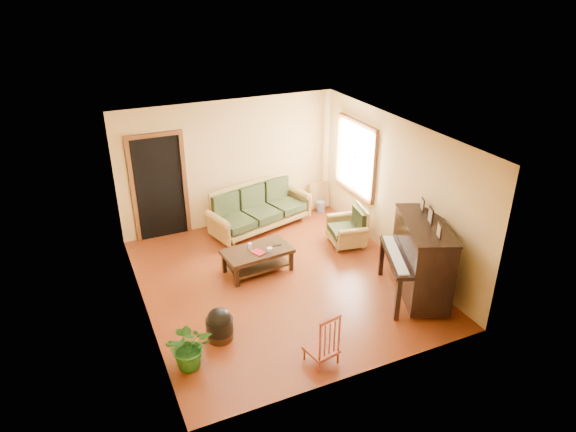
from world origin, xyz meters
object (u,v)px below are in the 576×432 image
sofa (261,208)px  coffee_table (258,260)px  piano (422,260)px  armchair (346,226)px  potted_plant (190,346)px  red_chair (322,338)px  ceramic_crock (321,207)px  footstool (220,328)px

sofa → coffee_table: (-0.66, -1.53, -0.24)m
piano → armchair: bearing=118.6°
coffee_table → armchair: armchair is taller
piano → potted_plant: piano is taller
armchair → potted_plant: bearing=-139.6°
armchair → red_chair: 3.39m
ceramic_crock → potted_plant: size_ratio=0.35×
piano → red_chair: piano is taller
footstool → ceramic_crock: size_ratio=1.68×
sofa → ceramic_crock: (1.50, 0.21, -0.34)m
armchair → red_chair: (-1.98, -2.75, 0.02)m
coffee_table → red_chair: size_ratio=1.47×
coffee_table → piano: bearing=-39.9°
sofa → potted_plant: bearing=-140.3°
red_chair → potted_plant: size_ratio=1.20×
armchair → footstool: 3.53m
red_chair → ceramic_crock: bearing=51.1°
sofa → footstool: 3.54m
coffee_table → ceramic_crock: coffee_table is taller
coffee_table → ceramic_crock: 2.77m
red_chair → potted_plant: (-1.64, 0.65, -0.07)m
coffee_table → armchair: 1.94m
potted_plant → coffee_table: bearing=47.9°
red_chair → ceramic_crock: 4.81m
armchair → piano: (0.20, -2.00, 0.28)m
footstool → ceramic_crock: bearing=44.2°
sofa → armchair: 1.81m
piano → footstool: piano is taller
footstool → sofa: bearing=58.8°
red_chair → potted_plant: red_chair is taller
armchair → coffee_table: bearing=-163.1°
sofa → footstool: (-1.83, -3.02, -0.27)m
coffee_table → potted_plant: potted_plant is taller
armchair → footstool: size_ratio=1.92×
sofa → red_chair: size_ratio=2.63×
coffee_table → ceramic_crock: (2.16, 1.74, -0.10)m
coffee_table → ceramic_crock: bearing=38.8°
armchair → ceramic_crock: size_ratio=3.22×
potted_plant → piano: bearing=1.5°
red_chair → piano: bearing=7.5°
ceramic_crock → piano: bearing=-90.6°
potted_plant → red_chair: bearing=-21.5°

